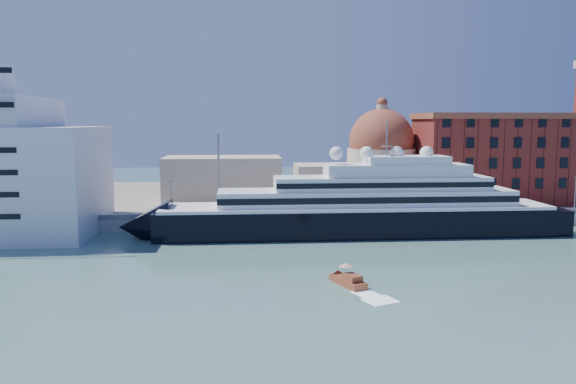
{
  "coord_description": "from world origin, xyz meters",
  "views": [
    {
      "loc": [
        -14.88,
        -88.72,
        22.99
      ],
      "look_at": [
        -6.15,
        18.0,
        9.6
      ],
      "focal_mm": 35.0,
      "sensor_mm": 36.0,
      "label": 1
    }
  ],
  "objects": [
    {
      "name": "quay_fence",
      "position": [
        0.0,
        29.5,
        3.1
      ],
      "size": [
        180.0,
        0.1,
        1.2
      ],
      "primitive_type": "cube",
      "color": "slate",
      "rests_on": "quay"
    },
    {
      "name": "water_taxi",
      "position": [
        -0.05,
        -12.49,
        0.77
      ],
      "size": [
        4.58,
        7.09,
        3.2
      ],
      "rotation": [
        0.0,
        0.0,
        0.38
      ],
      "color": "brown",
      "rests_on": "ground"
    },
    {
      "name": "ground",
      "position": [
        0.0,
        0.0,
        0.0
      ],
      "size": [
        400.0,
        400.0,
        0.0
      ],
      "primitive_type": "plane",
      "color": "#3B6663",
      "rests_on": "ground"
    },
    {
      "name": "warehouse",
      "position": [
        52.0,
        52.0,
        13.79
      ],
      "size": [
        43.0,
        19.0,
        23.25
      ],
      "color": "maroon",
      "rests_on": "land"
    },
    {
      "name": "superyacht",
      "position": [
        5.65,
        23.0,
        4.69
      ],
      "size": [
        90.98,
        12.61,
        27.19
      ],
      "color": "black",
      "rests_on": "ground"
    },
    {
      "name": "land",
      "position": [
        0.0,
        75.0,
        1.0
      ],
      "size": [
        260.0,
        72.0,
        2.0
      ],
      "primitive_type": "cube",
      "color": "slate",
      "rests_on": "ground"
    },
    {
      "name": "church",
      "position": [
        6.39,
        57.72,
        10.91
      ],
      "size": [
        66.0,
        18.0,
        25.5
      ],
      "color": "beige",
      "rests_on": "land"
    },
    {
      "name": "quay",
      "position": [
        0.0,
        34.0,
        1.25
      ],
      "size": [
        180.0,
        10.0,
        2.5
      ],
      "primitive_type": "cube",
      "color": "gray",
      "rests_on": "ground"
    },
    {
      "name": "service_barge",
      "position": [
        -53.75,
        21.52,
        0.82
      ],
      "size": [
        13.05,
        5.72,
        2.84
      ],
      "rotation": [
        0.0,
        0.0,
        -0.12
      ],
      "color": "white",
      "rests_on": "ground"
    },
    {
      "name": "lamp_posts",
      "position": [
        -12.67,
        32.27,
        9.84
      ],
      "size": [
        120.8,
        2.4,
        18.0
      ],
      "color": "slate",
      "rests_on": "quay"
    }
  ]
}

